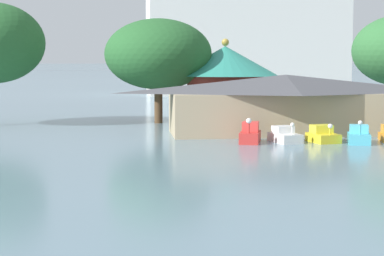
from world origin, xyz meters
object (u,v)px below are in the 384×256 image
object	(u,v)px
pedal_boat_cyan	(359,136)
background_building_block	(243,41)
pedal_boat_red	(250,134)
boathouse	(285,103)
pedal_boat_white	(285,136)
green_roof_pavilion	(225,78)
shoreline_tree_mid	(158,54)
pedal_boat_yellow	(323,135)

from	to	relation	value
pedal_boat_cyan	background_building_block	distance (m)	71.43
background_building_block	pedal_boat_red	bearing A→B (deg)	-99.79
boathouse	pedal_boat_white	bearing A→B (deg)	-104.10
background_building_block	pedal_boat_cyan	bearing A→B (deg)	-93.53
pedal_boat_white	pedal_boat_cyan	size ratio (longest dim) A/B	1.07
pedal_boat_red	green_roof_pavilion	distance (m)	15.88
pedal_boat_white	green_roof_pavilion	world-z (taller)	green_roof_pavilion
green_roof_pavilion	pedal_boat_white	bearing A→B (deg)	-82.63
pedal_boat_white	shoreline_tree_mid	bearing A→B (deg)	-165.63
pedal_boat_white	boathouse	xyz separation A→B (m)	(1.39, 5.55, 2.02)
boathouse	background_building_block	bearing A→B (deg)	82.82
pedal_boat_white	pedal_boat_yellow	distance (m)	2.76
pedal_boat_red	pedal_boat_white	world-z (taller)	pedal_boat_red
pedal_boat_white	pedal_boat_cyan	distance (m)	5.24
pedal_boat_yellow	background_building_block	distance (m)	70.64
pedal_boat_cyan	green_roof_pavilion	distance (m)	18.55
green_roof_pavilion	shoreline_tree_mid	xyz separation A→B (m)	(-6.29, 0.22, 2.26)
pedal_boat_red	boathouse	size ratio (longest dim) A/B	0.15
green_roof_pavilion	boathouse	bearing A→B (deg)	-71.09
pedal_boat_cyan	background_building_block	size ratio (longest dim) A/B	0.08
pedal_boat_white	shoreline_tree_mid	distance (m)	18.71
shoreline_tree_mid	background_building_block	xyz separation A→B (m)	(17.74, 53.80, 2.76)
shoreline_tree_mid	background_building_block	bearing A→B (deg)	71.75
pedal_boat_white	background_building_block	xyz separation A→B (m)	(9.45, 69.47, 8.74)
pedal_boat_yellow	pedal_boat_cyan	distance (m)	2.54
shoreline_tree_mid	background_building_block	size ratio (longest dim) A/B	0.30
pedal_boat_white	boathouse	distance (m)	6.07
shoreline_tree_mid	boathouse	bearing A→B (deg)	-46.27
boathouse	pedal_boat_red	bearing A→B (deg)	-125.30
boathouse	background_building_block	world-z (taller)	background_building_block
pedal_boat_yellow	green_roof_pavilion	size ratio (longest dim) A/B	0.27
pedal_boat_red	pedal_boat_cyan	size ratio (longest dim) A/B	1.08
pedal_boat_red	pedal_boat_yellow	size ratio (longest dim) A/B	1.12
green_roof_pavilion	background_building_block	size ratio (longest dim) A/B	0.29
green_roof_pavilion	background_building_block	distance (m)	55.45
pedal_boat_white	green_roof_pavilion	size ratio (longest dim) A/B	0.30
background_building_block	boathouse	bearing A→B (deg)	-97.18
green_roof_pavilion	shoreline_tree_mid	bearing A→B (deg)	177.97
pedal_boat_red	shoreline_tree_mid	distance (m)	17.70
pedal_boat_yellow	green_roof_pavilion	world-z (taller)	green_roof_pavilion
pedal_boat_red	background_building_block	world-z (taller)	background_building_block
pedal_boat_white	background_building_block	distance (m)	70.66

